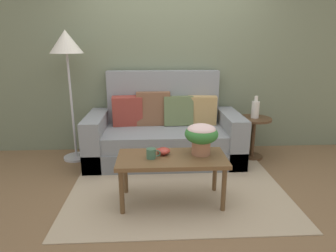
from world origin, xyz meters
TOP-DOWN VIEW (x-y plane):
  - ground_plane at (0.00, 0.00)m, footprint 14.00×14.00m
  - wall_back at (0.00, 1.30)m, footprint 6.40×0.12m
  - area_rug at (0.00, 0.09)m, footprint 2.27×1.99m
  - couch at (-0.11, 0.83)m, footprint 2.00×0.89m
  - coffee_table at (-0.08, -0.31)m, footprint 1.04×0.50m
  - side_table at (1.11, 0.80)m, footprint 0.45×0.45m
  - floor_lamp at (-1.31, 0.89)m, footprint 0.41×0.41m
  - potted_plant at (0.21, -0.25)m, footprint 0.32×0.32m
  - coffee_mug at (-0.27, -0.34)m, footprint 0.13×0.09m
  - snack_bowl at (-0.15, -0.25)m, footprint 0.13×0.13m
  - table_vase at (1.11, 0.80)m, footprint 0.10×0.10m

SIDE VIEW (x-z plane):
  - ground_plane at x=0.00m, z-range 0.00..0.00m
  - area_rug at x=0.00m, z-range 0.00..0.01m
  - couch at x=-0.11m, z-range -0.23..0.93m
  - side_table at x=1.11m, z-range 0.11..0.67m
  - coffee_table at x=-0.08m, z-range 0.18..0.66m
  - snack_bowl at x=-0.15m, z-range 0.48..0.55m
  - coffee_mug at x=-0.27m, z-range 0.48..0.58m
  - potted_plant at x=0.21m, z-range 0.52..0.82m
  - table_vase at x=1.11m, z-range 0.54..0.83m
  - floor_lamp at x=-1.31m, z-range 0.58..2.27m
  - wall_back at x=0.00m, z-range 0.00..2.89m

